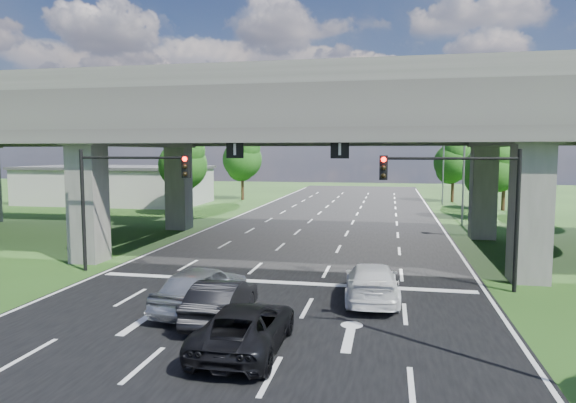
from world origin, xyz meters
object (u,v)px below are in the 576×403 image
(streetlight_beyond, at_px, (440,152))
(car_trailing, at_px, (245,327))
(streetlight_far, at_px, (459,152))
(car_dark, at_px, (222,301))
(car_silver, at_px, (202,288))
(car_white, at_px, (372,282))
(signal_left, at_px, (122,187))
(signal_right, at_px, (463,192))

(streetlight_beyond, relative_size, car_trailing, 2.00)
(streetlight_far, xyz_separation_m, car_dark, (-10.95, -26.08, -5.09))
(car_trailing, bearing_deg, car_silver, -52.88)
(streetlight_beyond, distance_m, car_white, 39.30)
(signal_left, relative_size, streetlight_far, 0.60)
(streetlight_beyond, bearing_deg, car_dark, -104.59)
(car_dark, bearing_deg, car_trailing, 121.04)
(streetlight_far, relative_size, car_trailing, 2.00)
(car_white, bearing_deg, car_dark, 32.15)
(car_trailing, bearing_deg, streetlight_far, -108.91)
(signal_left, relative_size, streetlight_beyond, 0.60)
(streetlight_beyond, xyz_separation_m, car_trailing, (-9.43, -44.43, -5.12))
(streetlight_beyond, bearing_deg, car_silver, -106.41)
(streetlight_far, xyz_separation_m, streetlight_beyond, (0.00, 16.00, 0.00))
(streetlight_far, distance_m, car_dark, 28.73)
(streetlight_far, distance_m, car_silver, 28.21)
(car_dark, bearing_deg, signal_right, -147.06)
(streetlight_beyond, bearing_deg, signal_left, -116.43)
(streetlight_far, height_order, car_silver, streetlight_far)
(signal_left, xyz_separation_m, streetlight_far, (17.92, 20.06, 1.66))
(streetlight_far, height_order, streetlight_beyond, same)
(car_white, distance_m, car_trailing, 6.86)
(signal_right, relative_size, streetlight_beyond, 0.60)
(car_dark, relative_size, car_white, 0.88)
(streetlight_beyond, distance_m, car_dark, 43.77)
(signal_right, height_order, car_trailing, signal_right)
(streetlight_beyond, bearing_deg, signal_right, -93.61)
(car_trailing, bearing_deg, signal_left, -45.15)
(streetlight_far, xyz_separation_m, car_silver, (-12.08, -25.00, -4.98))
(car_dark, bearing_deg, car_silver, -45.42)
(car_silver, bearing_deg, car_dark, 144.23)
(signal_right, xyz_separation_m, signal_left, (-15.65, 0.00, 0.00))
(signal_left, relative_size, car_silver, 1.22)
(car_silver, bearing_deg, streetlight_far, -107.94)
(signal_right, distance_m, car_silver, 11.47)
(signal_right, xyz_separation_m, car_white, (-3.68, -2.46, -3.43))
(signal_left, xyz_separation_m, car_dark, (6.97, -6.02, -3.43))
(signal_right, bearing_deg, streetlight_beyond, 86.39)
(signal_left, bearing_deg, car_white, -11.61)
(streetlight_far, relative_size, car_dark, 2.26)
(signal_right, xyz_separation_m, car_silver, (-9.80, -4.94, -3.32))
(signal_right, xyz_separation_m, streetlight_beyond, (2.27, 36.06, 1.66))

